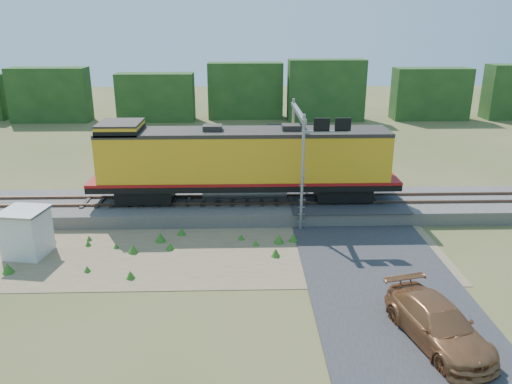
{
  "coord_description": "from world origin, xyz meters",
  "views": [
    {
      "loc": [
        0.63,
        -23.07,
        11.35
      ],
      "look_at": [
        1.37,
        3.0,
        2.4
      ],
      "focal_mm": 35.0,
      "sensor_mm": 36.0,
      "label": 1
    }
  ],
  "objects_px": {
    "locomotive": "(240,161)",
    "car": "(438,324)",
    "signal_gantry": "(305,136)",
    "shed": "(26,232)"
  },
  "relations": [
    {
      "from": "locomotive",
      "to": "car",
      "type": "bearing_deg",
      "value": -61.37
    },
    {
      "from": "shed",
      "to": "signal_gantry",
      "type": "xyz_separation_m",
      "value": [
        14.6,
        4.94,
        3.8
      ]
    },
    {
      "from": "car",
      "to": "locomotive",
      "type": "bearing_deg",
      "value": 105.19
    },
    {
      "from": "locomotive",
      "to": "car",
      "type": "height_order",
      "value": "locomotive"
    },
    {
      "from": "shed",
      "to": "car",
      "type": "bearing_deg",
      "value": -14.3
    },
    {
      "from": "locomotive",
      "to": "car",
      "type": "xyz_separation_m",
      "value": [
        7.33,
        -13.43,
        -2.58
      ]
    },
    {
      "from": "shed",
      "to": "signal_gantry",
      "type": "relative_size",
      "value": 0.37
    },
    {
      "from": "shed",
      "to": "locomotive",
      "type": "bearing_deg",
      "value": 36.41
    },
    {
      "from": "locomotive",
      "to": "shed",
      "type": "bearing_deg",
      "value": -152.66
    },
    {
      "from": "signal_gantry",
      "to": "car",
      "type": "distance_m",
      "value": 13.93
    }
  ]
}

